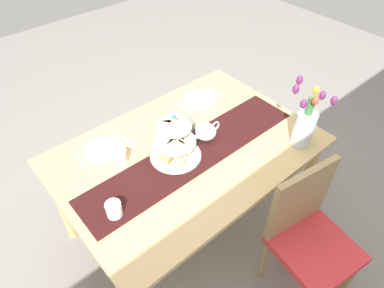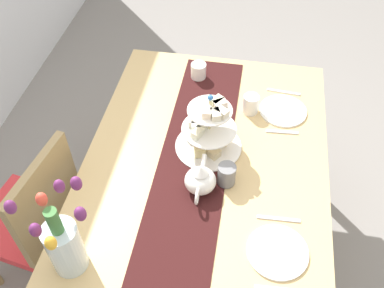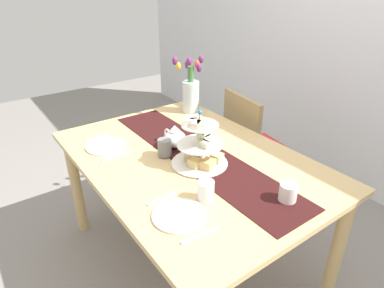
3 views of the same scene
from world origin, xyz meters
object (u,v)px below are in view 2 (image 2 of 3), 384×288
fork_right (282,132)px  tiered_cake_stand (208,131)px  dinner_plate_right (283,111)px  dinner_plate_left (277,252)px  tulip_vase (63,242)px  knife_left (279,219)px  mug_white_text (251,104)px  mug_grey (227,174)px  teapot (200,180)px  dining_table (205,176)px  chair_left (35,217)px  knife_right (284,92)px  cream_jug (199,71)px

fork_right → tiered_cake_stand: bearing=113.6°
fork_right → dinner_plate_right: bearing=0.0°
dinner_plate_left → tulip_vase: bearing=103.0°
knife_left → mug_white_text: 0.62m
mug_white_text → tulip_vase: bearing=148.0°
dinner_plate_left → mug_grey: 0.37m
tiered_cake_stand → knife_left: tiered_cake_stand is taller
mug_grey → mug_white_text: mug_grey is taller
mug_white_text → teapot: bearing=161.8°
dining_table → dinner_plate_right: dinner_plate_right is taller
chair_left → knife_right: 1.36m
tulip_vase → fork_right: size_ratio=2.79×
tulip_vase → fork_right: (0.80, -0.73, -0.15)m
dining_table → teapot: bearing=180.0°
tiered_cake_stand → knife_right: tiered_cake_stand is taller
cream_jug → fork_right: bearing=-126.8°
knife_left → dinner_plate_right: dinner_plate_right is taller
cream_jug → knife_right: cream_jug is taller
knife_left → mug_white_text: size_ratio=1.79×
knife_right → tiered_cake_stand: bearing=142.7°
mug_grey → mug_white_text: (0.45, -0.06, -0.00)m
teapot → knife_left: bearing=-106.1°
dining_table → mug_white_text: bearing=-24.9°
cream_jug → dinner_plate_left: (-0.96, -0.45, -0.04)m
chair_left → tulip_vase: size_ratio=2.18×
dining_table → mug_white_text: mug_white_text is taller
tulip_vase → knife_right: bearing=-33.9°
mug_white_text → dinner_plate_left: bearing=-167.9°
tulip_vase → fork_right: bearing=-42.6°
tiered_cake_stand → tulip_vase: tulip_vase is taller
fork_right → knife_right: bearing=0.0°
dining_table → dinner_plate_left: bearing=-139.7°
dining_table → mug_grey: mug_grey is taller
dining_table → fork_right: bearing=-53.6°
dinner_plate_right → fork_right: bearing=180.0°
knife_left → dinner_plate_right: size_ratio=0.74×
dinner_plate_right → knife_right: bearing=0.0°
tulip_vase → dinner_plate_left: bearing=-77.0°
tiered_cake_stand → dinner_plate_right: (0.29, -0.33, -0.10)m
chair_left → cream_jug: chair_left is taller
teapot → cream_jug: 0.73m
dinner_plate_right → knife_right: 0.15m
tiered_cake_stand → teapot: bearing=-179.0°
tiered_cake_stand → dinner_plate_left: tiered_cake_stand is taller
tiered_cake_stand → dinner_plate_right: size_ratio=1.32×
dining_table → mug_white_text: (0.36, -0.17, 0.15)m
dining_table → tiered_cake_stand: bearing=2.5°
dinner_plate_right → mug_white_text: bearing=99.5°
chair_left → fork_right: (0.49, -1.09, 0.26)m
tulip_vase → mug_white_text: size_ratio=4.40×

